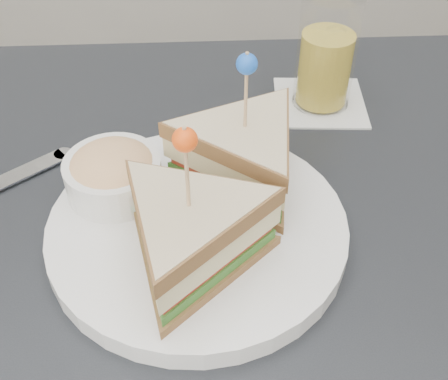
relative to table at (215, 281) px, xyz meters
The scene contains 3 objects.
table is the anchor object (origin of this frame).
plate_meal 0.12m from the table, 165.93° to the left, with size 0.35×0.35×0.17m.
drink_set 0.30m from the table, 56.90° to the left, with size 0.12×0.12×0.15m.
Camera 1 is at (-0.01, -0.38, 1.16)m, focal length 45.00 mm.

